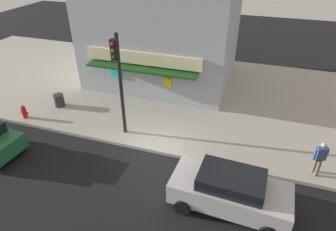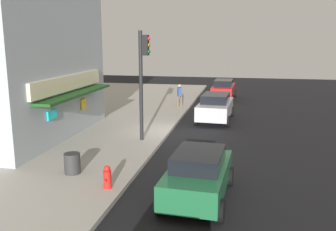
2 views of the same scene
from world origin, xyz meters
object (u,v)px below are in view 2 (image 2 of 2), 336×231
at_px(parked_car_green, 198,174).
at_px(parked_car_silver, 215,107).
at_px(fire_hydrant, 107,177).
at_px(parked_car_red, 223,89).
at_px(traffic_light, 143,71).
at_px(pedestrian, 180,94).
at_px(trash_can, 72,163).

relative_size(parked_car_green, parked_car_silver, 0.89).
bearing_deg(fire_hydrant, parked_car_green, -86.74).
bearing_deg(parked_car_red, fire_hydrant, 172.48).
height_order(traffic_light, parked_car_green, traffic_light).
distance_m(pedestrian, parked_car_green, 15.48).
xyz_separation_m(traffic_light, parked_car_red, (14.59, -3.12, -2.68)).
bearing_deg(parked_car_red, traffic_light, 167.93).
height_order(traffic_light, parked_car_silver, traffic_light).
bearing_deg(pedestrian, parked_car_silver, -139.61).
xyz_separation_m(pedestrian, parked_car_silver, (-3.37, -2.86, -0.22)).
bearing_deg(parked_car_silver, parked_car_green, -178.36).
relative_size(fire_hydrant, trash_can, 1.04).
relative_size(trash_can, parked_car_green, 0.19).
bearing_deg(pedestrian, parked_car_red, -28.68).
bearing_deg(trash_can, parked_car_green, -100.56).
height_order(traffic_light, trash_can, traffic_light).
distance_m(traffic_light, parked_car_red, 15.16).
height_order(parked_car_green, parked_car_silver, parked_car_silver).
relative_size(trash_can, pedestrian, 0.46).
distance_m(trash_can, parked_car_silver, 11.76).
bearing_deg(trash_can, fire_hydrant, -121.03).
xyz_separation_m(parked_car_red, parked_car_silver, (-8.69, 0.05, 0.02)).
distance_m(traffic_light, parked_car_green, 7.32).
distance_m(traffic_light, trash_can, 5.98).
bearing_deg(traffic_light, parked_car_red, -12.07).
xyz_separation_m(trash_can, parked_car_green, (-0.89, -4.78, 0.27)).
bearing_deg(parked_car_silver, traffic_light, 152.50).
bearing_deg(parked_car_silver, trash_can, 157.81).
bearing_deg(trash_can, traffic_light, -15.38).
distance_m(traffic_light, pedestrian, 9.58).
xyz_separation_m(traffic_light, pedestrian, (9.26, -0.20, -2.45)).
height_order(parked_car_red, parked_car_green, parked_car_red).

